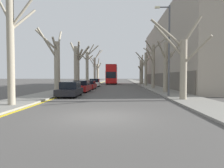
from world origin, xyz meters
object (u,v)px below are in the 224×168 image
at_px(street_tree_left_5, 98,72).
at_px(parked_car_1, 81,86).
at_px(street_tree_right_2, 153,64).
at_px(street_tree_left_3, 87,66).
at_px(parked_car_0, 70,90).
at_px(street_tree_left_0, 12,48).
at_px(street_tree_left_1, 56,62).
at_px(street_tree_right_4, 142,71).
at_px(double_decker_bus, 112,73).
at_px(parked_car_3, 95,83).
at_px(street_tree_right_0, 182,61).
at_px(lamp_post, 168,47).
at_px(street_tree_right_1, 166,66).
at_px(street_tree_right_3, 145,68).
at_px(parked_car_2, 89,85).
at_px(street_tree_left_4, 95,68).
at_px(street_tree_left_2, 77,65).

relative_size(street_tree_left_5, parked_car_1, 1.66).
bearing_deg(street_tree_right_2, street_tree_left_3, 136.66).
bearing_deg(parked_car_0, street_tree_left_0, -107.85).
distance_m(street_tree_left_1, street_tree_right_4, 27.85).
height_order(double_decker_bus, parked_car_3, double_decker_bus).
bearing_deg(street_tree_left_0, double_decker_bus, 82.91).
bearing_deg(street_tree_left_5, street_tree_right_0, -75.71).
bearing_deg(parked_car_1, lamp_post, -32.28).
height_order(street_tree_right_1, street_tree_right_3, street_tree_right_3).
relative_size(street_tree_right_0, parked_car_1, 1.42).
bearing_deg(street_tree_right_1, street_tree_left_5, 107.18).
bearing_deg(street_tree_right_0, street_tree_right_1, 87.12).
relative_size(street_tree_left_5, parked_car_2, 1.72).
height_order(parked_car_2, parked_car_3, parked_car_3).
relative_size(street_tree_right_0, street_tree_right_3, 0.99).
height_order(street_tree_left_5, street_tree_right_3, street_tree_left_5).
bearing_deg(parked_car_1, street_tree_right_4, 67.02).
relative_size(street_tree_left_1, street_tree_left_5, 0.98).
height_order(double_decker_bus, lamp_post, lamp_post).
distance_m(street_tree_right_2, parked_car_3, 11.76).
xyz_separation_m(street_tree_left_1, street_tree_left_3, (0.23, 20.09, 0.66)).
distance_m(street_tree_left_4, street_tree_right_2, 24.85).
bearing_deg(street_tree_right_4, parked_car_2, -119.47).
relative_size(double_decker_bus, parked_car_3, 2.72).
xyz_separation_m(street_tree_left_0, street_tree_left_5, (-0.31, 50.02, -0.32)).
bearing_deg(street_tree_right_0, street_tree_right_3, 89.61).
bearing_deg(street_tree_left_2, street_tree_left_1, -91.06).
bearing_deg(double_decker_bus, street_tree_right_3, -56.77).
height_order(street_tree_right_1, parked_car_3, street_tree_right_1).
distance_m(street_tree_right_2, parked_car_1, 12.28).
xyz_separation_m(street_tree_left_1, street_tree_left_5, (0.11, 40.22, -0.11)).
distance_m(street_tree_left_5, street_tree_right_4, 19.40).
relative_size(street_tree_right_4, parked_car_0, 1.78).
height_order(street_tree_right_4, parked_car_0, street_tree_right_4).
relative_size(street_tree_left_5, street_tree_right_0, 1.17).
bearing_deg(street_tree_left_5, street_tree_left_1, -90.16).
height_order(street_tree_left_2, double_decker_bus, street_tree_left_2).
bearing_deg(street_tree_right_4, double_decker_bus, 157.27).
relative_size(street_tree_left_2, street_tree_right_4, 1.10).
height_order(street_tree_right_3, parked_car_1, street_tree_right_3).
relative_size(parked_car_1, parked_car_3, 1.10).
bearing_deg(street_tree_left_0, lamp_post, 29.03).
relative_size(street_tree_left_4, street_tree_right_1, 1.59).
bearing_deg(street_tree_left_3, street_tree_right_1, -57.97).
relative_size(street_tree_right_3, parked_car_1, 1.44).
xyz_separation_m(street_tree_left_3, parked_car_2, (2.21, -12.30, -3.52)).
relative_size(street_tree_left_0, street_tree_left_2, 1.03).
distance_m(street_tree_left_2, street_tree_right_1, 15.24).
bearing_deg(street_tree_right_3, double_decker_bus, 123.23).
bearing_deg(street_tree_right_2, parked_car_0, -128.47).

